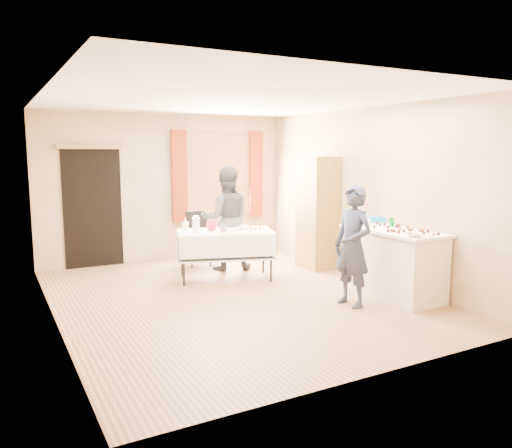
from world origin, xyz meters
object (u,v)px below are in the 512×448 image
cabinet (318,213)px  counter (392,263)px  woman (226,218)px  girl (353,246)px  party_table (225,250)px  chair (199,249)px

cabinet → counter: bearing=-93.1°
cabinet → woman: size_ratio=1.09×
girl → woman: woman is taller
woman → cabinet: bearing=176.7°
cabinet → party_table: bearing=179.5°
cabinet → chair: (-1.69, 1.13, -0.65)m
counter → chair: bearing=118.0°
cabinet → girl: cabinet is taller
chair → party_table: bearing=-81.2°
woman → party_table: bearing=83.7°
party_table → woman: bearing=81.5°
party_table → chair: 1.12m
counter → chair: size_ratio=1.58×
chair → woman: (0.28, -0.52, 0.57)m
party_table → girl: girl is taller
counter → woman: (-1.31, 2.47, 0.40)m
cabinet → woman: cabinet is taller
cabinet → chair: size_ratio=2.01×
cabinet → counter: (-0.10, -1.87, -0.47)m
counter → chair: (-1.59, 2.99, -0.18)m
chair → woman: 0.83m
party_table → chair: bearing=107.5°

